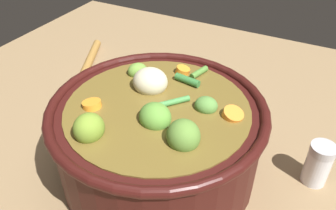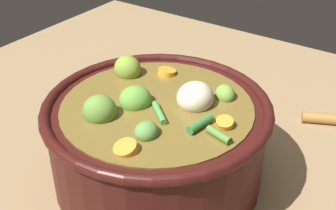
% 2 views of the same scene
% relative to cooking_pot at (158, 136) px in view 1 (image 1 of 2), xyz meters
% --- Properties ---
extents(ground_plane, '(1.10, 1.10, 0.00)m').
position_rel_cooking_pot_xyz_m(ground_plane, '(0.00, -0.00, -0.07)').
color(ground_plane, '#8C704C').
extents(cooking_pot, '(0.30, 0.30, 0.15)m').
position_rel_cooking_pot_xyz_m(cooking_pot, '(0.00, 0.00, 0.00)').
color(cooking_pot, '#38110F').
rests_on(cooking_pot, ground_plane).
extents(wooden_spoon, '(0.19, 0.19, 0.02)m').
position_rel_cooking_pot_xyz_m(wooden_spoon, '(0.23, 0.23, -0.06)').
color(wooden_spoon, olive).
rests_on(wooden_spoon, ground_plane).
extents(salt_shaker, '(0.04, 0.04, 0.07)m').
position_rel_cooking_pot_xyz_m(salt_shaker, '(0.09, -0.21, -0.03)').
color(salt_shaker, silver).
rests_on(salt_shaker, ground_plane).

